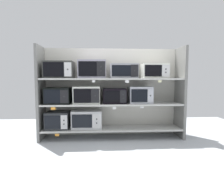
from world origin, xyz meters
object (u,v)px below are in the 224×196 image
at_px(microwave_7, 92,69).
at_px(microwave_5, 140,95).
at_px(microwave_2, 58,96).
at_px(microwave_0, 58,120).
at_px(microwave_9, 154,71).
at_px(microwave_4, 114,96).
at_px(microwave_3, 87,95).
at_px(microwave_6, 59,70).
at_px(microwave_8, 124,71).
at_px(microwave_1, 87,119).

bearing_deg(microwave_7, microwave_5, 0.01).
bearing_deg(microwave_2, microwave_0, 179.14).
xyz_separation_m(microwave_7, microwave_9, (1.19, 0.00, -0.03)).
height_order(microwave_0, microwave_4, microwave_4).
bearing_deg(microwave_5, microwave_2, -179.99).
height_order(microwave_3, microwave_4, microwave_3).
distance_m(microwave_3, microwave_4, 0.53).
bearing_deg(microwave_4, microwave_6, -179.98).
xyz_separation_m(microwave_5, microwave_6, (-1.53, -0.00, 0.47)).
height_order(microwave_6, microwave_9, microwave_6).
xyz_separation_m(microwave_5, microwave_8, (-0.32, 0.00, 0.46)).
distance_m(microwave_3, microwave_6, 0.69).
height_order(microwave_0, microwave_8, microwave_8).
bearing_deg(microwave_7, microwave_8, 0.02).
height_order(microwave_1, microwave_9, microwave_9).
xyz_separation_m(microwave_7, microwave_8, (0.60, 0.00, -0.03)).
distance_m(microwave_4, microwave_8, 0.50).
height_order(microwave_1, microwave_7, microwave_7).
distance_m(microwave_6, microwave_9, 1.80).
relative_size(microwave_1, microwave_2, 1.23).
xyz_separation_m(microwave_3, microwave_4, (0.52, 0.00, -0.02)).
distance_m(microwave_2, microwave_4, 1.07).
xyz_separation_m(microwave_3, microwave_6, (-0.51, -0.00, 0.47)).
bearing_deg(microwave_5, microwave_9, 0.00).
bearing_deg(microwave_6, microwave_2, 179.89).
bearing_deg(microwave_0, microwave_6, -0.35).
bearing_deg(microwave_4, microwave_5, -0.01).
distance_m(microwave_0, microwave_2, 0.47).
height_order(microwave_3, microwave_5, microwave_3).
bearing_deg(microwave_4, microwave_7, -179.98).
relative_size(microwave_1, microwave_8, 1.11).
relative_size(microwave_0, microwave_3, 0.87).
distance_m(microwave_1, microwave_8, 1.16).
bearing_deg(microwave_7, microwave_2, -179.99).
bearing_deg(microwave_1, microwave_0, -179.99).
height_order(microwave_5, microwave_6, microwave_6).
bearing_deg(microwave_0, microwave_1, 0.01).
distance_m(microwave_0, microwave_1, 0.55).
bearing_deg(microwave_0, microwave_8, 0.00).
relative_size(microwave_2, microwave_8, 0.90).
bearing_deg(microwave_9, microwave_8, 179.99).
bearing_deg(microwave_3, microwave_1, 177.58).
xyz_separation_m(microwave_0, microwave_3, (0.56, -0.00, 0.48)).
xyz_separation_m(microwave_2, microwave_7, (0.64, 0.00, 0.49)).
height_order(microwave_0, microwave_5, microwave_5).
xyz_separation_m(microwave_1, microwave_9, (1.30, -0.00, 0.92)).
xyz_separation_m(microwave_4, microwave_8, (0.18, 0.00, 0.47)).
bearing_deg(microwave_0, microwave_2, -0.86).
relative_size(microwave_1, microwave_5, 1.30).
distance_m(microwave_1, microwave_7, 0.96).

